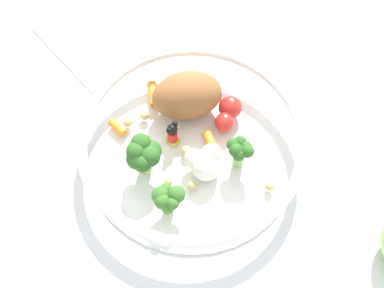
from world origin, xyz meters
name	(u,v)px	position (x,y,z in m)	size (l,w,h in m)	color
ground_plane	(194,169)	(0.00, 0.00, 0.00)	(2.40, 2.40, 0.00)	white
food_container	(190,137)	(0.02, -0.02, 0.03)	(0.26, 0.26, 0.07)	white
folded_napkin	(91,40)	(0.23, -0.08, 0.00)	(0.15, 0.10, 0.01)	white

